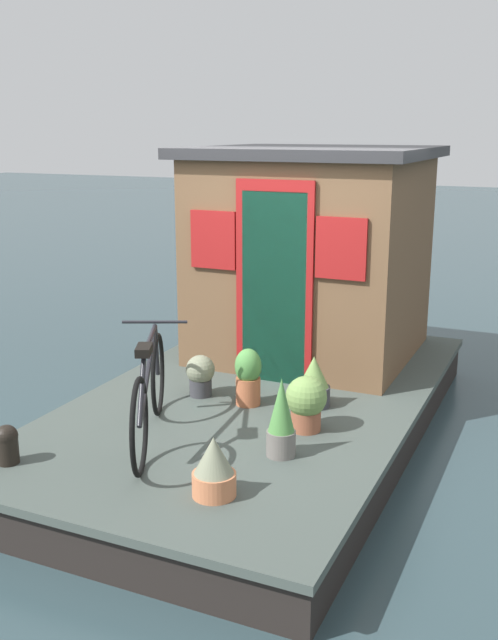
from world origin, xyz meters
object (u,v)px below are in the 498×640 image
houseboat_cabin (312,252)px  potted_plant_basil (306,402)px  potted_plant_succulent (214,468)px  potted_plant_sage (200,374)px  potted_plant_mint (281,419)px  mooring_bollard (7,443)px  potted_plant_ivy (248,376)px  potted_plant_rosemary (314,382)px  bicycle (149,393)px

houseboat_cabin → potted_plant_basil: houseboat_cabin is taller
potted_plant_succulent → potted_plant_sage: potted_plant_succulent is taller
potted_plant_mint → houseboat_cabin: bearing=15.0°
potted_plant_basil → mooring_bollard: bearing=129.6°
potted_plant_mint → mooring_bollard: 1.88m
potted_plant_basil → potted_plant_succulent: bearing=172.0°
potted_plant_ivy → potted_plant_rosemary: (0.19, -0.50, -0.04)m
bicycle → potted_plant_mint: (0.16, -0.97, -0.10)m
houseboat_cabin → potted_plant_sage: bearing=164.8°
bicycle → potted_plant_ivy: 1.02m
potted_plant_succulent → potted_plant_sage: bearing=30.7°
mooring_bollard → bicycle: bearing=-43.4°
potted_plant_succulent → mooring_bollard: potted_plant_succulent is taller
houseboat_cabin → potted_plant_mint: size_ratio=3.84×
potted_plant_sage → mooring_bollard: (-1.70, 0.58, -0.05)m
potted_plant_succulent → mooring_bollard: 1.50m
bicycle → potted_plant_rosemary: bicycle is taller
bicycle → potted_plant_sage: (0.97, 0.10, -0.18)m
potted_plant_basil → potted_plant_sage: potted_plant_basil is taller
bicycle → potted_plant_succulent: size_ratio=4.03×
bicycle → mooring_bollard: size_ratio=5.70×
houseboat_cabin → potted_plant_succulent: 3.25m
potted_plant_mint → mooring_bollard: (-0.88, 1.65, -0.13)m
potted_plant_basil → potted_plant_rosemary: bearing=13.1°
potted_plant_succulent → potted_plant_basil: 1.21m
potted_plant_ivy → potted_plant_mint: bearing=-142.5°
potted_plant_sage → mooring_bollard: size_ratio=1.29×
potted_plant_mint → potted_plant_rosemary: bearing=6.4°
potted_plant_ivy → potted_plant_sage: (0.02, 0.46, -0.05)m
potted_plant_succulent → potted_plant_mint: size_ratio=0.69×
houseboat_cabin → potted_plant_mint: houseboat_cabin is taller
potted_plant_mint → potted_plant_ivy: (0.80, 0.61, -0.03)m
potted_plant_ivy → potted_plant_basil: bearing=-116.6°
houseboat_cabin → potted_plant_rosemary: houseboat_cabin is taller
houseboat_cabin → potted_plant_succulent: houseboat_cabin is taller
houseboat_cabin → potted_plant_sage: (-1.58, 0.43, -0.84)m
potted_plant_mint → potted_plant_rosemary: size_ratio=1.34×
potted_plant_rosemary → potted_plant_mint: bearing=-173.6°
potted_plant_succulent → potted_plant_sage: (1.53, 0.91, 0.01)m
potted_plant_basil → mooring_bollard: 2.15m
bicycle → potted_plant_mint: size_ratio=2.76×
houseboat_cabin → potted_plant_succulent: size_ratio=5.61×
potted_plant_succulent → potted_plant_basil: size_ratio=0.92×
houseboat_cabin → potted_plant_succulent: (-3.10, -0.48, -0.85)m
houseboat_cabin → potted_plant_sage: size_ratio=6.13×
potted_plant_mint → potted_plant_sage: (0.82, 1.07, -0.08)m
potted_plant_succulent → mooring_bollard: (-0.17, 1.49, -0.04)m
houseboat_cabin → mooring_bollard: (-3.28, 1.01, -0.89)m
bicycle → mooring_bollard: (-0.73, 0.69, -0.22)m
potted_plant_mint → potted_plant_basil: bearing=-0.6°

